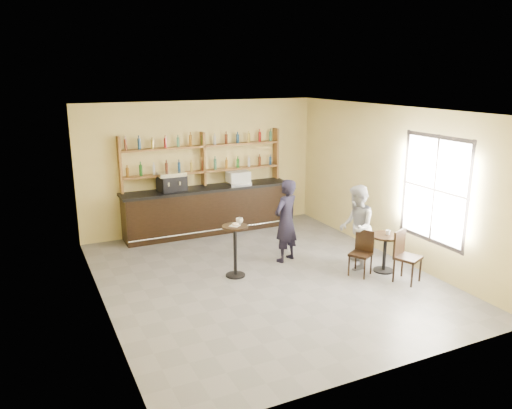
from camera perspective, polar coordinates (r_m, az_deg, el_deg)
name	(u,v)px	position (r m, az deg, el deg)	size (l,w,h in m)	color
floor	(264,277)	(9.78, 0.98, -8.32)	(7.00, 7.00, 0.00)	slate
ceiling	(265,110)	(9.01, 1.07, 10.72)	(7.00, 7.00, 0.00)	white
wall_back	(202,166)	(12.42, -6.23, 4.36)	(7.00, 7.00, 0.00)	#DDC97D
wall_front	(390,259)	(6.47, 15.09, -6.07)	(7.00, 7.00, 0.00)	#DDC97D
wall_left	(98,217)	(8.41, -17.60, -1.39)	(7.00, 7.00, 0.00)	#DDC97D
wall_right	(392,183)	(10.91, 15.27, 2.44)	(7.00, 7.00, 0.00)	#DDC97D
window_pane	(434,190)	(10.03, 19.72, 1.60)	(2.00, 2.00, 0.00)	white
window_frame	(434,190)	(10.03, 19.69, 1.60)	(0.04, 1.70, 2.10)	black
shelf_unit	(203,159)	(12.27, -6.06, 5.22)	(4.00, 0.26, 1.40)	brown
liquor_bottles	(203,152)	(12.24, -6.08, 6.01)	(3.68, 0.10, 1.00)	#8C5919
bar_counter	(208,210)	(12.34, -5.51, -0.61)	(4.21, 0.82, 1.14)	black
espresso_machine	(172,182)	(11.89, -9.60, 2.59)	(0.63, 0.40, 0.45)	black
pastry_case	(238,178)	(12.46, -2.06, 3.08)	(0.55, 0.44, 0.33)	silver
pedestal_table	(235,251)	(9.67, -2.39, -5.34)	(0.50, 0.50, 1.03)	black
napkin	(235,226)	(9.50, -2.43, -2.42)	(0.17, 0.17, 0.00)	white
donut	(236,224)	(9.49, -2.35, -2.28)	(0.14, 0.14, 0.05)	tan
cup_pedestal	(239,221)	(9.63, -1.90, -1.86)	(0.14, 0.14, 0.11)	white
man_main	(286,221)	(10.35, 3.43, -1.87)	(0.64, 0.42, 1.75)	black
cafe_table	(385,253)	(10.26, 14.48, -5.40)	(0.60, 0.60, 0.76)	black
cup_cafe	(388,232)	(10.15, 14.86, -3.10)	(0.10, 0.10, 0.09)	white
chair_west	(361,254)	(9.94, 11.87, -5.53)	(0.38, 0.38, 0.88)	black
chair_south	(408,257)	(9.83, 16.99, -5.78)	(0.43, 0.43, 0.99)	black
patron_second	(356,227)	(10.21, 11.38, -2.53)	(0.83, 0.64, 1.70)	#96969B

